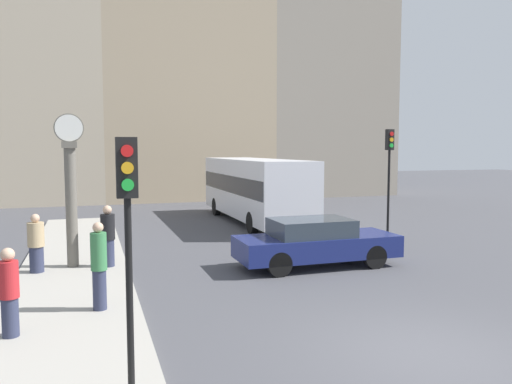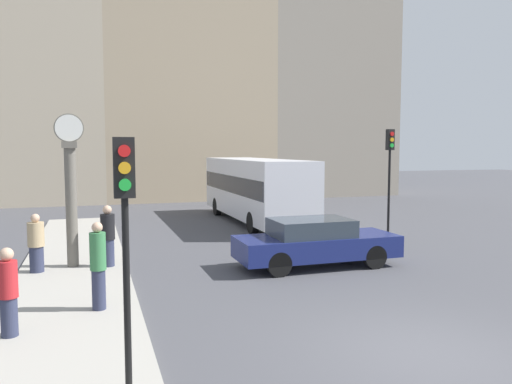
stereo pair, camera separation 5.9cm
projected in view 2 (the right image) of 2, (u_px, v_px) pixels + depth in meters
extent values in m
plane|color=#47474C|center=(428.00, 354.00, 8.30)|extent=(120.00, 120.00, 0.00)
cube|color=#A39E93|center=(75.00, 267.00, 14.19)|extent=(2.87, 20.26, 0.11)
cube|color=#B7A88E|center=(2.00, 105.00, 30.42)|extent=(11.81, 5.00, 12.19)
cube|color=tan|center=(188.00, 83.00, 33.83)|extent=(11.12, 5.00, 15.72)
cube|color=gray|center=(326.00, 91.00, 37.06)|extent=(9.56, 5.00, 15.45)
cube|color=navy|center=(317.00, 246.00, 14.46)|extent=(4.70, 1.74, 0.62)
cube|color=#2D3842|center=(311.00, 227.00, 14.35)|extent=(2.26, 1.57, 0.50)
cylinder|color=black|center=(349.00, 247.00, 15.65)|extent=(0.68, 0.22, 0.68)
cylinder|color=black|center=(375.00, 257.00, 14.21)|extent=(0.68, 0.22, 0.68)
cylinder|color=black|center=(261.00, 253.00, 14.74)|extent=(0.68, 0.22, 0.68)
cylinder|color=black|center=(279.00, 264.00, 13.30)|extent=(0.68, 0.22, 0.68)
cube|color=silver|center=(255.00, 187.00, 23.11)|extent=(2.40, 9.69, 2.58)
cube|color=#1E232D|center=(255.00, 183.00, 23.10)|extent=(2.42, 9.50, 0.77)
cylinder|color=black|center=(256.00, 205.00, 26.39)|extent=(0.28, 0.90, 0.90)
cylinder|color=black|center=(217.00, 206.00, 25.73)|extent=(0.28, 0.90, 0.90)
cylinder|color=black|center=(301.00, 220.00, 20.70)|extent=(0.28, 0.90, 0.90)
cylinder|color=black|center=(253.00, 223.00, 20.04)|extent=(0.28, 0.90, 0.90)
cylinder|color=black|center=(127.00, 302.00, 6.39)|extent=(0.09, 0.09, 2.69)
cube|color=black|center=(124.00, 168.00, 6.24)|extent=(0.26, 0.20, 0.76)
cylinder|color=red|center=(124.00, 151.00, 6.11)|extent=(0.15, 0.04, 0.15)
cylinder|color=orange|center=(125.00, 168.00, 6.13)|extent=(0.15, 0.04, 0.15)
cylinder|color=green|center=(125.00, 185.00, 6.15)|extent=(0.15, 0.04, 0.15)
cylinder|color=black|center=(389.00, 196.00, 18.36)|extent=(0.09, 0.09, 3.37)
cube|color=black|center=(390.00, 140.00, 18.19)|extent=(0.26, 0.20, 0.76)
cylinder|color=red|center=(392.00, 134.00, 18.06)|extent=(0.15, 0.04, 0.15)
cylinder|color=orange|center=(392.00, 140.00, 18.07)|extent=(0.15, 0.04, 0.15)
cylinder|color=green|center=(392.00, 145.00, 18.09)|extent=(0.15, 0.04, 0.15)
cylinder|color=#666056|center=(71.00, 208.00, 13.94)|extent=(0.31, 0.31, 3.33)
cube|color=#666056|center=(69.00, 145.00, 13.79)|extent=(0.40, 0.40, 0.19)
cylinder|color=#666056|center=(69.00, 128.00, 13.75)|extent=(0.79, 0.04, 0.79)
cylinder|color=white|center=(69.00, 128.00, 13.75)|extent=(0.73, 0.06, 0.73)
cylinder|color=#2D334C|center=(99.00, 290.00, 10.26)|extent=(0.28, 0.28, 0.83)
cylinder|color=#387A47|center=(98.00, 251.00, 10.19)|extent=(0.33, 0.33, 0.77)
sphere|color=tan|center=(97.00, 227.00, 10.15)|extent=(0.22, 0.22, 0.22)
cylinder|color=#2D334C|center=(108.00, 253.00, 14.06)|extent=(0.33, 0.33, 0.77)
cylinder|color=black|center=(108.00, 227.00, 13.99)|extent=(0.39, 0.39, 0.71)
sphere|color=tan|center=(107.00, 210.00, 13.95)|extent=(0.25, 0.25, 0.25)
cylinder|color=#2D334C|center=(37.00, 259.00, 13.39)|extent=(0.36, 0.36, 0.70)
cylinder|color=tan|center=(36.00, 234.00, 13.34)|extent=(0.43, 0.43, 0.65)
sphere|color=tan|center=(35.00, 218.00, 13.30)|extent=(0.23, 0.23, 0.23)
cylinder|color=#2D334C|center=(9.00, 317.00, 8.79)|extent=(0.29, 0.29, 0.70)
cylinder|color=red|center=(8.00, 279.00, 8.73)|extent=(0.34, 0.34, 0.65)
sphere|color=tan|center=(6.00, 254.00, 8.69)|extent=(0.24, 0.24, 0.24)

